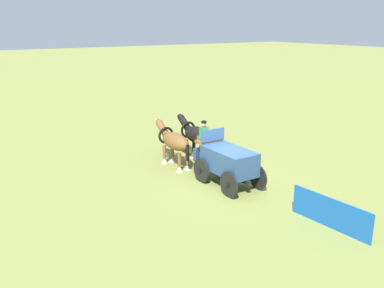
% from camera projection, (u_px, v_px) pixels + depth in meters
% --- Properties ---
extents(ground_plane, '(220.00, 220.00, 0.00)m').
position_uv_depth(ground_plane, '(228.00, 185.00, 18.35)').
color(ground_plane, olive).
extents(show_wagon, '(5.45, 1.78, 2.69)m').
position_uv_depth(show_wagon, '(227.00, 161.00, 18.15)').
color(show_wagon, '#2D4C7A').
rests_on(show_wagon, ground).
extents(draft_horse_near, '(3.17, 0.89, 2.12)m').
position_uv_depth(draft_horse_near, '(174.00, 142.00, 20.57)').
color(draft_horse_near, brown).
rests_on(draft_horse_near, ground).
extents(draft_horse_off, '(3.00, 0.90, 2.26)m').
position_uv_depth(draft_horse_off, '(196.00, 136.00, 21.22)').
color(draft_horse_off, black).
rests_on(draft_horse_off, ground).
extents(sponsor_banner, '(3.20, 0.25, 1.10)m').
position_uv_depth(sponsor_banner, '(330.00, 213.00, 14.45)').
color(sponsor_banner, '#1959B2').
rests_on(sponsor_banner, ground).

